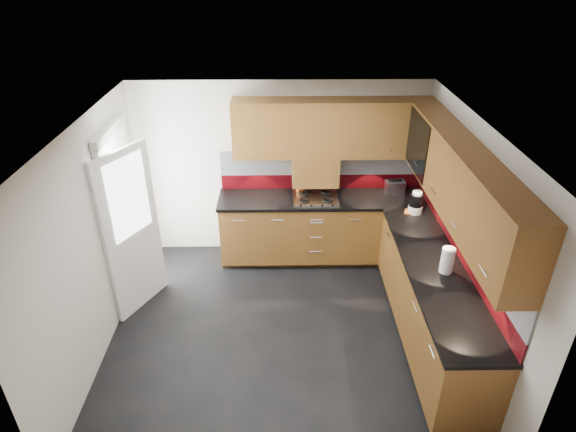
{
  "coord_description": "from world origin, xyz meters",
  "views": [
    {
      "loc": [
        0.01,
        -4.1,
        3.81
      ],
      "look_at": [
        0.08,
        0.65,
        1.14
      ],
      "focal_mm": 30.0,
      "sensor_mm": 36.0,
      "label": 1
    }
  ],
  "objects_px": {
    "gas_hob": "(316,198)",
    "food_processor": "(416,203)",
    "utensil_pot": "(301,185)",
    "toaster": "(395,187)"
  },
  "relations": [
    {
      "from": "gas_hob",
      "to": "toaster",
      "type": "distance_m",
      "value": 1.07
    },
    {
      "from": "gas_hob",
      "to": "food_processor",
      "type": "relative_size",
      "value": 1.99
    },
    {
      "from": "gas_hob",
      "to": "utensil_pot",
      "type": "relative_size",
      "value": 1.39
    },
    {
      "from": "gas_hob",
      "to": "utensil_pot",
      "type": "height_order",
      "value": "utensil_pot"
    },
    {
      "from": "gas_hob",
      "to": "food_processor",
      "type": "xyz_separation_m",
      "value": [
        1.2,
        -0.39,
        0.12
      ]
    },
    {
      "from": "gas_hob",
      "to": "utensil_pot",
      "type": "distance_m",
      "value": 0.3
    },
    {
      "from": "gas_hob",
      "to": "toaster",
      "type": "relative_size",
      "value": 2.22
    },
    {
      "from": "utensil_pot",
      "to": "food_processor",
      "type": "bearing_deg",
      "value": -23.83
    },
    {
      "from": "utensil_pot",
      "to": "gas_hob",
      "type": "bearing_deg",
      "value": -50.04
    },
    {
      "from": "utensil_pot",
      "to": "toaster",
      "type": "height_order",
      "value": "utensil_pot"
    }
  ]
}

